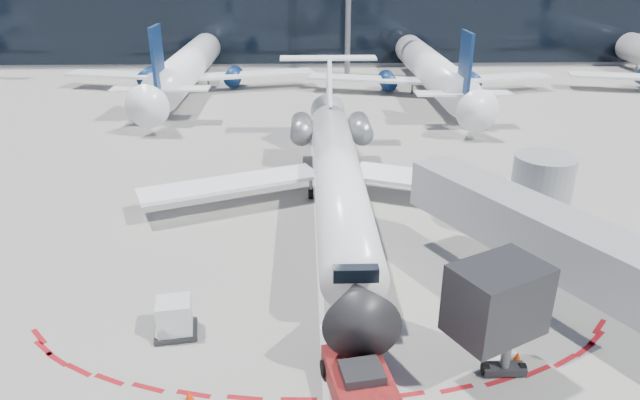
{
  "coord_description": "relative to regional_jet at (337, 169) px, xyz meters",
  "views": [
    {
      "loc": [
        -0.68,
        -26.79,
        14.68
      ],
      "look_at": [
        0.08,
        -0.12,
        3.03
      ],
      "focal_mm": 32.0,
      "sensor_mm": 36.0,
      "label": 1
    }
  ],
  "objects": [
    {
      "name": "ground",
      "position": [
        -1.28,
        -5.68,
        -2.52
      ],
      "size": [
        260.0,
        260.0,
        0.0
      ],
      "primitive_type": "plane",
      "color": "slate",
      "rests_on": "ground"
    },
    {
      "name": "apron_centerline",
      "position": [
        -1.28,
        -3.68,
        -2.52
      ],
      "size": [
        0.25,
        40.0,
        0.01
      ],
      "primitive_type": "cube",
      "color": "silver",
      "rests_on": "ground"
    },
    {
      "name": "jet_bridge",
      "position": [
        8.51,
        -8.69,
        0.48
      ],
      "size": [
        10.03,
        15.2,
        4.9
      ],
      "color": "gray",
      "rests_on": "ground"
    },
    {
      "name": "regional_jet",
      "position": [
        0.0,
        0.0,
        0.0
      ],
      "size": [
        24.47,
        30.18,
        7.56
      ],
      "color": "white",
      "rests_on": "ground"
    },
    {
      "name": "pushback_tug",
      "position": [
        -0.1,
        -16.41,
        -1.91
      ],
      "size": [
        2.75,
        5.42,
        1.38
      ],
      "rotation": [
        0.0,
        0.0,
        0.18
      ],
      "color": "#610D14",
      "rests_on": "ground"
    },
    {
      "name": "uld_container",
      "position": [
        -7.4,
        -12.71,
        -1.72
      ],
      "size": [
        1.94,
        1.73,
        1.63
      ],
      "rotation": [
        0.0,
        0.0,
        0.16
      ],
      "color": "black",
      "rests_on": "ground"
    },
    {
      "name": "safety_cone_left",
      "position": [
        -6.14,
        -16.67,
        -2.26
      ],
      "size": [
        0.38,
        0.38,
        0.52
      ],
      "primitive_type": "cone",
      "color": "red",
      "rests_on": "ground"
    },
    {
      "name": "safety_cone_right",
      "position": [
        6.24,
        -14.82,
        -2.3
      ],
      "size": [
        0.33,
        0.33,
        0.45
      ],
      "primitive_type": "cone",
      "color": "red",
      "rests_on": "ground"
    },
    {
      "name": "bg_airliner_1",
      "position": [
        -15.11,
        34.39,
        2.92
      ],
      "size": [
        33.64,
        35.62,
        10.88
      ],
      "primitive_type": null,
      "color": "white",
      "rests_on": "ground"
    },
    {
      "name": "bg_airliner_2",
      "position": [
        12.31,
        31.77,
        2.7
      ],
      "size": [
        32.31,
        34.21,
        10.45
      ],
      "primitive_type": null,
      "color": "white",
      "rests_on": "ground"
    }
  ]
}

